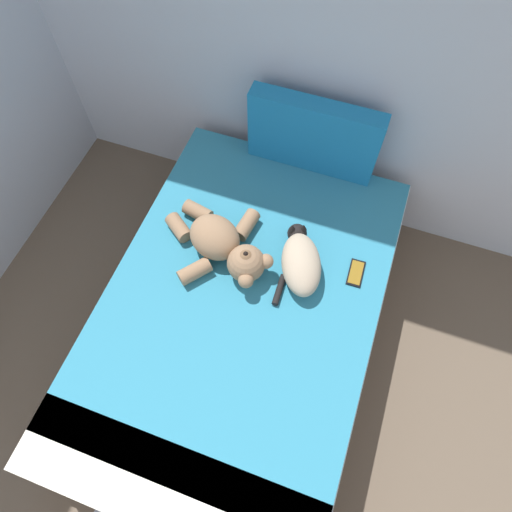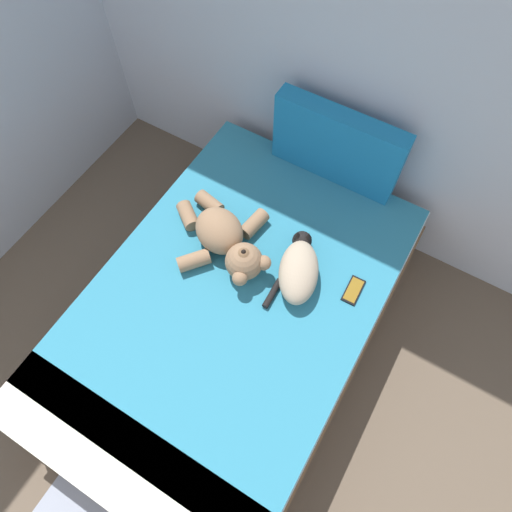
% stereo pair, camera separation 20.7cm
% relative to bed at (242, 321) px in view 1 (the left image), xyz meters
% --- Properties ---
extents(ground_plane, '(9.38, 9.38, 0.00)m').
position_rel_bed_xyz_m(ground_plane, '(0.31, -0.81, -0.26)').
color(ground_plane, brown).
extents(wall_back, '(3.83, 0.06, 2.50)m').
position_rel_bed_xyz_m(wall_back, '(0.31, 1.10, 0.99)').
color(wall_back, silver).
rests_on(wall_back, ground_plane).
extents(bed, '(1.34, 2.01, 0.52)m').
position_rel_bed_xyz_m(bed, '(0.00, 0.00, 0.00)').
color(bed, brown).
rests_on(bed, ground_plane).
extents(patterned_cushion, '(0.70, 0.11, 0.43)m').
position_rel_bed_xyz_m(patterned_cushion, '(0.07, 0.93, 0.48)').
color(patterned_cushion, '#1972AD').
rests_on(patterned_cushion, bed).
extents(cat, '(0.31, 0.44, 0.15)m').
position_rel_bed_xyz_m(cat, '(0.21, 0.27, 0.33)').
color(cat, tan).
rests_on(cat, bed).
extents(teddy_bear, '(0.62, 0.51, 0.20)m').
position_rel_bed_xyz_m(teddy_bear, '(-0.17, 0.22, 0.35)').
color(teddy_bear, '#937051').
rests_on(teddy_bear, bed).
extents(cell_phone, '(0.08, 0.15, 0.01)m').
position_rel_bed_xyz_m(cell_phone, '(0.49, 0.34, 0.27)').
color(cell_phone, black).
rests_on(cell_phone, bed).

